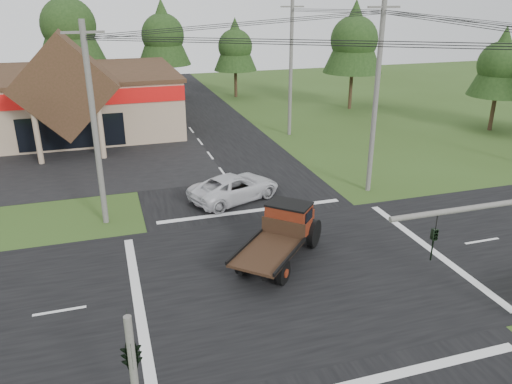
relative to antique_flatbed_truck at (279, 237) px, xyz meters
name	(u,v)px	position (x,y,z in m)	size (l,w,h in m)	color
ground	(297,272)	(0.45, -1.23, -1.25)	(120.00, 120.00, 0.00)	#31491A
road_ns	(297,272)	(0.45, -1.23, -1.24)	(12.00, 120.00, 0.02)	black
road_ew	(297,272)	(0.45, -1.23, -1.24)	(120.00, 12.00, 0.02)	black
parking_apron	(14,169)	(-13.55, 17.77, -1.23)	(28.00, 14.00, 0.02)	black
cvs_building	(3,103)	(-15.26, 28.34, 1.53)	(30.40, 18.20, 9.19)	tan
traffic_signal_corner	(130,342)	(-7.05, -8.55, 2.28)	(0.53, 2.48, 4.40)	#595651
utility_pole_nw	(94,126)	(-7.55, 6.77, 4.14)	(2.00, 0.30, 10.50)	#595651
utility_pole_ne	(376,97)	(8.45, 6.77, 4.64)	(2.00, 0.30, 11.50)	#595651
utility_pole_n	(291,68)	(8.45, 20.77, 4.49)	(2.00, 0.30, 11.20)	#595651
tree_row_c	(68,22)	(-9.55, 39.77, 7.47)	(7.28, 7.28, 13.13)	#332316
tree_row_d	(163,33)	(0.45, 40.77, 6.13)	(6.16, 6.16, 11.11)	#332316
tree_row_e	(235,45)	(8.45, 38.77, 4.79)	(5.04, 5.04, 9.09)	#332316
tree_side_ne	(354,37)	(18.45, 28.77, 6.13)	(6.16, 6.16, 11.11)	#332316
tree_side_e_near	(501,62)	(26.45, 16.77, 4.79)	(5.04, 5.04, 9.09)	#332316
antique_flatbed_truck	(279,237)	(0.00, 0.00, 0.00)	(2.28, 5.96, 2.49)	#5C1C0D
white_pickup	(235,187)	(-0.01, 7.77, -0.46)	(2.61, 5.66, 1.57)	silver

